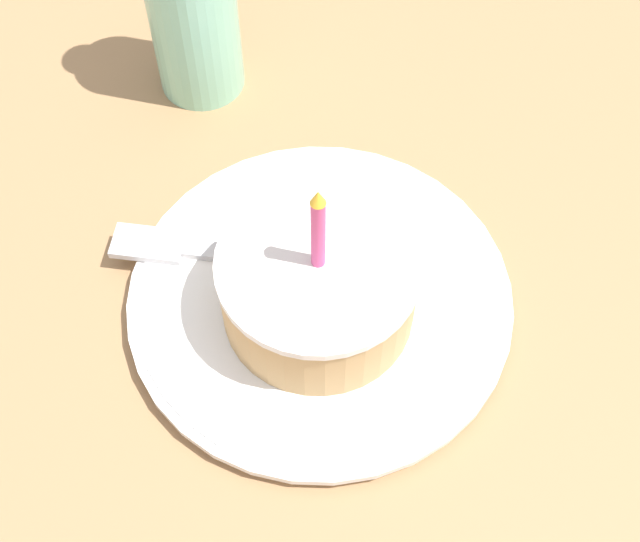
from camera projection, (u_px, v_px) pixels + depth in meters
ground_plane at (345, 334)px, 0.56m from camera, size 2.40×2.40×0.04m
plate at (320, 299)px, 0.54m from camera, size 0.23×0.23×0.01m
cake_slice at (319, 291)px, 0.51m from camera, size 0.12×0.12×0.12m
fork at (232, 254)px, 0.55m from camera, size 0.18×0.05×0.00m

